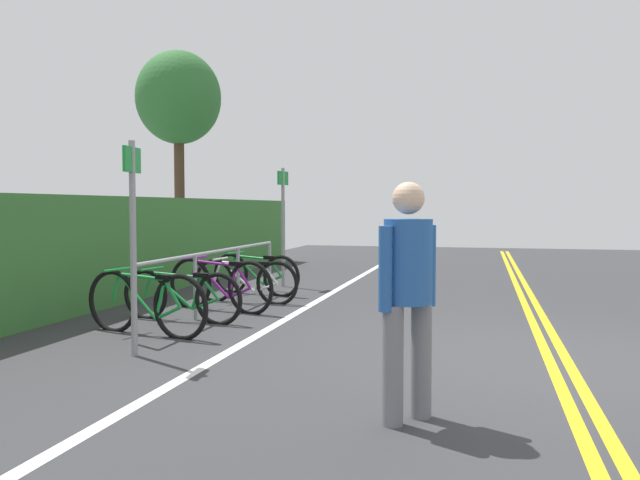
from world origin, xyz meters
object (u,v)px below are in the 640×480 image
at_px(bicycle_0, 146,303).
at_px(bike_rack, 218,266).
at_px(bicycle_1, 181,296).
at_px(bicycle_2, 220,285).
at_px(sign_post_far, 283,215).
at_px(sign_post_near, 133,226).
at_px(tree_mid, 178,100).
at_px(bicycle_3, 245,281).
at_px(pedestrian, 408,286).
at_px(bicycle_4, 256,274).

bearing_deg(bicycle_0, bike_rack, -4.43).
height_order(bicycle_1, bicycle_2, bicycle_2).
xyz_separation_m(bike_rack, sign_post_far, (2.81, -0.05, 0.66)).
height_order(bicycle_0, sign_post_near, sign_post_near).
bearing_deg(bicycle_1, bicycle_0, -179.96).
height_order(bicycle_1, tree_mid, tree_mid).
bearing_deg(bicycle_1, tree_mid, 26.32).
bearing_deg(bike_rack, bicycle_3, -5.67).
bearing_deg(pedestrian, sign_post_far, 23.70).
bearing_deg(sign_post_near, tree_mid, 23.86).
distance_m(bicycle_1, sign_post_far, 3.80).
relative_size(bicycle_1, pedestrian, 1.09).
distance_m(bicycle_1, sign_post_near, 2.10).
bearing_deg(bicycle_1, pedestrian, -134.49).
relative_size(bicycle_0, bicycle_2, 0.98).
bearing_deg(pedestrian, bicycle_2, 37.12).
xyz_separation_m(bicycle_1, sign_post_near, (-1.84, -0.41, 0.93)).
distance_m(bicycle_2, tree_mid, 8.69).
distance_m(bicycle_1, bicycle_2, 0.89).
bearing_deg(sign_post_far, bicycle_1, 177.08).
height_order(bicycle_2, tree_mid, tree_mid).
bearing_deg(sign_post_near, bicycle_2, 5.66).
bearing_deg(pedestrian, bicycle_0, 54.87).
distance_m(sign_post_far, tree_mid, 6.30).
distance_m(bicycle_3, bicycle_4, 0.92).
height_order(bicycle_3, bicycle_4, bicycle_4).
relative_size(bike_rack, bicycle_1, 2.59).
xyz_separation_m(bicycle_0, pedestrian, (-2.22, -3.16, 0.55)).
xyz_separation_m(bicycle_3, tree_mid, (5.97, 4.00, 3.79)).
relative_size(bike_rack, pedestrian, 2.81).
xyz_separation_m(bike_rack, pedestrian, (-3.96, -3.02, 0.29)).
bearing_deg(sign_post_far, bicycle_2, 179.11).
relative_size(bicycle_2, sign_post_near, 0.84).
relative_size(bike_rack, sign_post_near, 2.18).
xyz_separation_m(bicycle_2, pedestrian, (-3.98, -3.01, 0.55)).
bearing_deg(pedestrian, bike_rack, 37.36).
height_order(bicycle_1, bicycle_3, bicycle_3).
bearing_deg(bicycle_2, bicycle_0, 175.37).
xyz_separation_m(bicycle_2, tree_mid, (6.78, 3.93, 3.75)).
relative_size(bicycle_3, sign_post_far, 0.80).
distance_m(bicycle_0, bicycle_4, 3.46).
bearing_deg(bicycle_1, bike_rack, -8.96).
height_order(bicycle_0, tree_mid, tree_mid).
relative_size(bicycle_1, bicycle_2, 1.00).
bearing_deg(tree_mid, bicycle_1, -153.68).
relative_size(bicycle_1, bicycle_3, 1.02).
height_order(bicycle_2, sign_post_near, sign_post_near).
xyz_separation_m(bike_rack, sign_post_near, (-2.69, -0.28, 0.63)).
distance_m(pedestrian, sign_post_near, 3.04).
height_order(bicycle_0, pedestrian, pedestrian).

